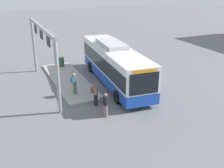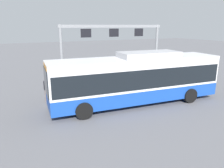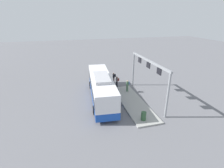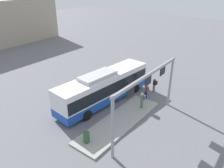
# 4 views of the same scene
# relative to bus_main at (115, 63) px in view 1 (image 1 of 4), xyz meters

# --- Properties ---
(ground_plane) EXTENTS (120.00, 120.00, 0.00)m
(ground_plane) POSITION_rel_bus_main_xyz_m (0.01, -0.00, -1.81)
(ground_plane) COLOR slate
(platform_curb) EXTENTS (10.00, 2.80, 0.16)m
(platform_curb) POSITION_rel_bus_main_xyz_m (-2.06, -3.52, -1.73)
(platform_curb) COLOR #9E9E99
(platform_curb) RESTS_ON ground
(bus_main) EXTENTS (11.60, 3.51, 3.46)m
(bus_main) POSITION_rel_bus_main_xyz_m (0.00, 0.00, 0.00)
(bus_main) COLOR #1947AD
(bus_main) RESTS_ON ground
(person_boarding) EXTENTS (0.39, 0.56, 1.67)m
(person_boarding) POSITION_rel_bus_main_xyz_m (5.30, -3.14, -0.92)
(person_boarding) COLOR slate
(person_boarding) RESTS_ON ground
(person_waiting_near) EXTENTS (0.55, 0.60, 1.67)m
(person_waiting_near) POSITION_rel_bus_main_xyz_m (1.15, -3.97, -0.76)
(person_waiting_near) COLOR #476B4C
(person_waiting_near) RESTS_ON platform_curb
(person_waiting_mid) EXTENTS (0.50, 0.60, 1.67)m
(person_waiting_mid) POSITION_rel_bus_main_xyz_m (3.44, -3.12, -0.92)
(person_waiting_mid) COLOR black
(person_waiting_mid) RESTS_ON ground
(platform_sign_gantry) EXTENTS (9.85, 0.24, 5.20)m
(platform_sign_gantry) POSITION_rel_bus_main_xyz_m (-1.23, -5.69, 1.97)
(platform_sign_gantry) COLOR gray
(platform_sign_gantry) RESTS_ON ground
(trash_bin) EXTENTS (0.52, 0.52, 0.90)m
(trash_bin) POSITION_rel_bus_main_xyz_m (-6.03, -3.14, -1.20)
(trash_bin) COLOR #2D5133
(trash_bin) RESTS_ON platform_curb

